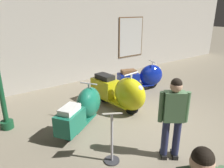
% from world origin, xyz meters
% --- Properties ---
extents(ground_plane, '(60.00, 60.00, 0.00)m').
position_xyz_m(ground_plane, '(0.00, 0.00, 0.00)').
color(ground_plane, gray).
extents(showroom_back_wall, '(18.00, 0.63, 3.40)m').
position_xyz_m(showroom_back_wall, '(-0.15, 4.09, 1.70)').
color(showroom_back_wall, '#ADA89E').
rests_on(showroom_back_wall, ground).
extents(scooter_0, '(1.58, 1.24, 0.97)m').
position_xyz_m(scooter_0, '(-1.44, 1.03, 0.44)').
color(scooter_0, black).
rests_on(scooter_0, ground).
extents(scooter_1, '(0.73, 1.86, 1.11)m').
position_xyz_m(scooter_1, '(-0.22, 1.17, 0.51)').
color(scooter_1, black).
rests_on(scooter_1, ground).
extents(scooter_2, '(1.63, 0.92, 0.96)m').
position_xyz_m(scooter_2, '(1.38, 1.93, 0.44)').
color(scooter_2, black).
rests_on(scooter_2, ground).
extents(visitor_1, '(0.43, 0.38, 1.54)m').
position_xyz_m(visitor_1, '(-0.74, -0.90, 0.89)').
color(visitor_1, black).
rests_on(visitor_1, ground).
extents(info_stanchion, '(0.39, 0.35, 1.02)m').
position_xyz_m(info_stanchion, '(-1.66, -0.37, 0.42)').
color(info_stanchion, '#333338').
rests_on(info_stanchion, ground).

